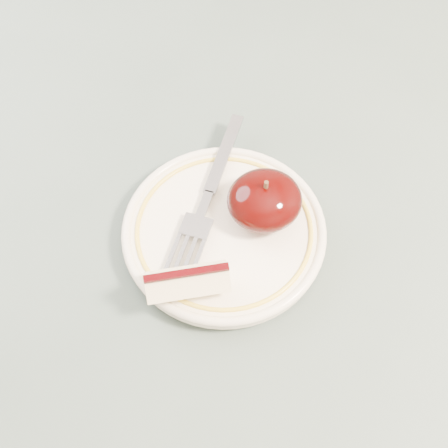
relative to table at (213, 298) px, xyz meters
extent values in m
plane|color=gray|center=(0.00, 0.00, -0.66)|extent=(4.00, 4.00, 0.00)
cylinder|color=brown|center=(0.40, 0.40, -0.31)|extent=(0.05, 0.05, 0.71)
cube|color=#485950|center=(0.00, 0.00, 0.07)|extent=(0.90, 0.90, 0.04)
cylinder|color=#ECE0C6|center=(0.02, 0.02, 0.09)|extent=(0.10, 0.10, 0.01)
cylinder|color=#ECE0C6|center=(0.02, 0.02, 0.10)|extent=(0.19, 0.19, 0.01)
torus|color=#ECE0C6|center=(0.02, 0.02, 0.10)|extent=(0.19, 0.19, 0.01)
torus|color=gold|center=(0.02, 0.02, 0.11)|extent=(0.17, 0.17, 0.00)
ellipsoid|color=black|center=(0.06, 0.03, 0.13)|extent=(0.07, 0.07, 0.04)
cylinder|color=#472D19|center=(0.06, 0.03, 0.15)|extent=(0.00, 0.00, 0.01)
cube|color=#FFF0BB|center=(-0.03, -0.03, 0.12)|extent=(0.07, 0.04, 0.03)
cube|color=#2F0103|center=(-0.03, -0.03, 0.14)|extent=(0.07, 0.01, 0.00)
cube|color=gray|center=(0.04, 0.10, 0.11)|extent=(0.06, 0.09, 0.00)
cube|color=gray|center=(0.01, 0.05, 0.11)|extent=(0.02, 0.03, 0.00)
cube|color=gray|center=(-0.01, 0.03, 0.11)|extent=(0.03, 0.03, 0.00)
cube|color=gray|center=(-0.01, -0.01, 0.11)|extent=(0.02, 0.04, 0.00)
cube|color=gray|center=(-0.02, 0.00, 0.11)|extent=(0.02, 0.04, 0.00)
cube|color=gray|center=(-0.03, 0.00, 0.11)|extent=(0.02, 0.04, 0.00)
cube|color=gray|center=(-0.03, 0.01, 0.11)|extent=(0.02, 0.04, 0.00)
camera|label=1|loc=(-0.05, -0.26, 0.61)|focal=50.00mm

